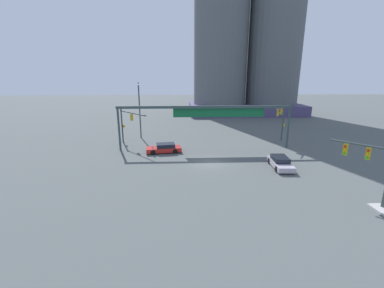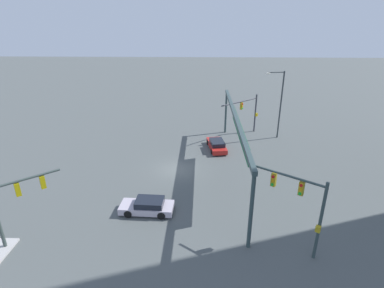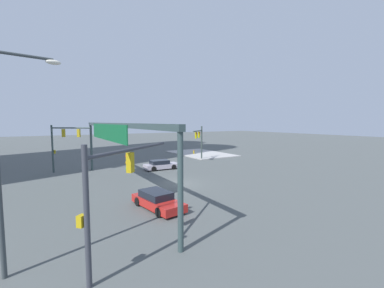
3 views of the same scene
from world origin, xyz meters
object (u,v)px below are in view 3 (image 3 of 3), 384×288
streetlamp_curved_arm (4,149)px  fire_hydrant_on_curb (194,152)px  sedan_car_waiting_far (161,165)px  traffic_signal_opposite_side (112,182)px  traffic_signal_near_corner (62,140)px  traffic_signal_cross_street (200,138)px  sedan_car_approaching (157,200)px

streetlamp_curved_arm → fire_hydrant_on_curb: 37.98m
sedan_car_waiting_far → traffic_signal_opposite_side: bearing=-116.8°
streetlamp_curved_arm → sedan_car_waiting_far: bearing=40.3°
traffic_signal_near_corner → fire_hydrant_on_curb: (5.97, -22.14, -3.47)m
traffic_signal_cross_street → sedan_car_approaching: 22.71m
traffic_signal_near_corner → traffic_signal_cross_street: bearing=34.8°
sedan_car_approaching → sedan_car_waiting_far: (13.36, -6.27, -0.00)m
traffic_signal_opposite_side → streetlamp_curved_arm: (1.34, 3.68, 1.49)m
fire_hydrant_on_curb → traffic_signal_cross_street: bearing=156.0°
streetlamp_curved_arm → sedan_car_waiting_far: 23.22m
streetlamp_curved_arm → sedan_car_waiting_far: size_ratio=2.00×
traffic_signal_near_corner → sedan_car_approaching: (-17.44, -4.70, -3.38)m
traffic_signal_near_corner → traffic_signal_opposite_side: traffic_signal_near_corner is taller
traffic_signal_near_corner → sedan_car_waiting_far: bearing=15.4°
sedan_car_approaching → streetlamp_curved_arm: bearing=-70.7°
traffic_signal_near_corner → sedan_car_approaching: size_ratio=1.19×
traffic_signal_opposite_side → fire_hydrant_on_curb: (29.04, -21.89, -3.13)m
sedan_car_approaching → sedan_car_waiting_far: bearing=146.3°
traffic_signal_opposite_side → streetlamp_curved_arm: streetlamp_curved_arm is taller
traffic_signal_opposite_side → fire_hydrant_on_curb: 36.50m
traffic_signal_near_corner → traffic_signal_cross_street: size_ratio=1.06×
traffic_signal_cross_street → streetlamp_curved_arm: (-21.39, 22.77, 1.55)m
traffic_signal_opposite_side → sedan_car_waiting_far: traffic_signal_opposite_side is taller
traffic_signal_cross_street → sedan_car_waiting_far: size_ratio=1.22×
sedan_car_waiting_far → fire_hydrant_on_curb: bearing=44.7°
traffic_signal_near_corner → traffic_signal_opposite_side: (-23.07, -0.25, -0.34)m
fire_hydrant_on_curb → sedan_car_waiting_far: bearing=132.0°
traffic_signal_cross_street → sedan_car_approaching: (-17.10, 14.64, -2.98)m
traffic_signal_cross_street → fire_hydrant_on_curb: 7.55m
traffic_signal_near_corner → streetlamp_curved_arm: bearing=-63.2°
traffic_signal_opposite_side → sedan_car_waiting_far: bearing=19.6°
streetlamp_curved_arm → fire_hydrant_on_curb: size_ratio=12.50×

